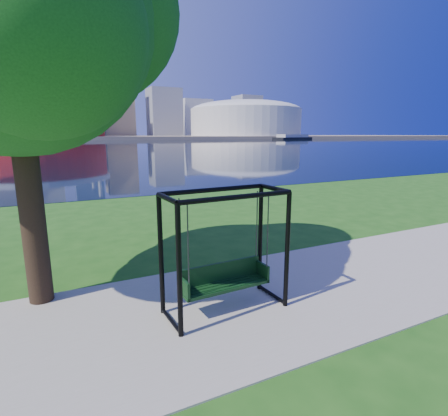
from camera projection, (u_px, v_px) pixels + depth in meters
ground at (224, 294)px, 7.01m from camera, size 900.00×900.00×0.00m
path at (236, 304)px, 6.57m from camera, size 120.00×4.00×0.03m
river at (60, 146)px, 96.44m from camera, size 900.00×180.00×0.02m
far_bank at (52, 137)px, 275.10m from camera, size 900.00×228.00×2.00m
stadium at (32, 115)px, 205.78m from camera, size 83.00×83.00×32.00m
arena at (246, 118)px, 268.40m from camera, size 84.00×84.00×26.56m
skyline at (41, 92)px, 277.79m from camera, size 392.00×66.00×96.50m
swing at (225, 254)px, 6.17m from camera, size 2.20×1.03×2.21m
park_tree at (4, 2)px, 5.66m from camera, size 6.09×5.50×7.56m
barge at (293, 137)px, 225.41m from camera, size 33.37×18.15×3.23m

